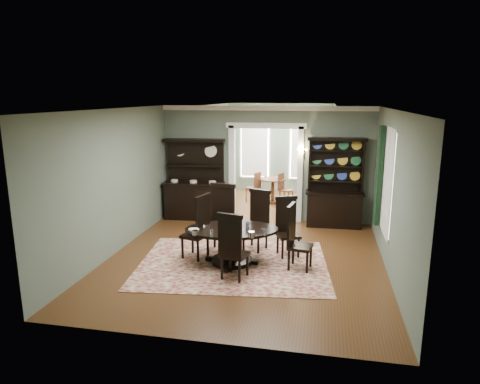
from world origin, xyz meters
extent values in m
cube|color=#5A3117|center=(0.00, 0.00, -0.01)|extent=(5.50, 6.00, 0.01)
cube|color=white|center=(0.00, 0.00, 3.00)|extent=(5.50, 6.00, 0.01)
cube|color=slate|center=(-2.75, 0.00, 1.50)|extent=(0.01, 6.00, 3.00)
cube|color=slate|center=(2.75, 0.00, 1.50)|extent=(0.01, 6.00, 3.00)
cube|color=slate|center=(0.00, -3.00, 1.50)|extent=(5.50, 0.01, 3.00)
cube|color=slate|center=(-1.83, 3.00, 1.50)|extent=(1.85, 0.01, 3.00)
cube|color=slate|center=(1.83, 3.00, 1.50)|extent=(1.85, 0.01, 3.00)
cube|color=slate|center=(0.00, 3.00, 2.75)|extent=(1.80, 0.01, 0.50)
cube|color=white|center=(0.00, 2.95, 2.94)|extent=(5.50, 0.10, 0.12)
cube|color=#5A3117|center=(0.00, 4.75, -0.01)|extent=(3.50, 3.50, 0.01)
cube|color=white|center=(0.00, 4.75, 3.00)|extent=(3.50, 3.50, 0.01)
cube|color=slate|center=(-1.75, 4.75, 1.50)|extent=(0.01, 3.50, 3.00)
cube|color=slate|center=(1.75, 4.75, 1.50)|extent=(0.01, 3.50, 3.00)
cube|color=slate|center=(0.00, 6.50, 1.50)|extent=(3.50, 0.01, 3.00)
cube|color=white|center=(-0.85, 6.45, 1.55)|extent=(1.05, 0.06, 2.20)
cube|color=white|center=(0.85, 6.45, 1.55)|extent=(1.05, 0.06, 2.20)
cube|color=white|center=(-0.90, 3.00, 1.25)|extent=(0.14, 0.25, 2.50)
cube|color=white|center=(0.90, 3.00, 1.25)|extent=(0.14, 0.25, 2.50)
cube|color=white|center=(0.00, 3.00, 2.50)|extent=(2.08, 0.25, 0.14)
cube|color=white|center=(2.74, 0.60, 1.60)|extent=(0.02, 1.10, 2.00)
cube|color=white|center=(2.73, 0.60, 1.60)|extent=(0.01, 1.22, 2.12)
cube|color=#153119|center=(2.65, 1.28, 1.60)|extent=(0.10, 0.35, 2.10)
cube|color=gold|center=(0.95, 2.92, 1.85)|extent=(0.08, 0.05, 0.18)
sphere|color=#FFD88C|center=(0.85, 2.77, 1.93)|extent=(0.07, 0.07, 0.07)
sphere|color=#FFD88C|center=(1.05, 2.77, 1.93)|extent=(0.07, 0.07, 0.07)
cube|color=maroon|center=(-0.19, -0.24, 0.01)|extent=(3.97, 3.20, 0.01)
ellipsoid|color=black|center=(-0.22, -0.19, 0.70)|extent=(2.03, 1.52, 0.05)
cylinder|color=black|center=(-0.22, -0.19, 0.66)|extent=(2.01, 2.01, 0.03)
cylinder|color=black|center=(-0.22, -0.19, 0.36)|extent=(0.23, 0.23, 0.63)
cylinder|color=black|center=(-0.22, -0.19, 0.05)|extent=(0.81, 0.81, 0.10)
cylinder|color=white|center=(-0.20, -0.27, 0.75)|extent=(0.31, 0.31, 0.06)
cube|color=black|center=(-0.60, 0.37, 0.51)|extent=(0.56, 0.54, 0.07)
cube|color=black|center=(-0.58, 0.59, 0.95)|extent=(0.51, 0.11, 0.87)
cube|color=black|center=(-0.58, 0.59, 1.40)|extent=(0.56, 0.14, 0.09)
cylinder|color=black|center=(-0.82, 0.20, 0.26)|extent=(0.06, 0.06, 0.51)
cylinder|color=black|center=(-0.43, 0.15, 0.26)|extent=(0.06, 0.06, 0.51)
cylinder|color=black|center=(-0.78, 0.59, 0.26)|extent=(0.06, 0.06, 0.51)
cylinder|color=black|center=(-0.38, 0.55, 0.26)|extent=(0.06, 0.06, 0.51)
cube|color=black|center=(0.11, 0.63, 0.46)|extent=(0.58, 0.57, 0.06)
cube|color=black|center=(0.18, 0.82, 0.86)|extent=(0.45, 0.21, 0.78)
cube|color=black|center=(0.18, 0.82, 1.26)|extent=(0.49, 0.24, 0.08)
cylinder|color=black|center=(-0.12, 0.53, 0.23)|extent=(0.05, 0.05, 0.46)
cylinder|color=black|center=(0.22, 0.40, 0.23)|extent=(0.05, 0.05, 0.46)
cylinder|color=black|center=(0.00, 0.87, 0.23)|extent=(0.05, 0.05, 0.46)
cylinder|color=black|center=(0.34, 0.74, 0.23)|extent=(0.05, 0.05, 0.46)
cube|color=black|center=(0.84, 0.42, 0.44)|extent=(0.56, 0.55, 0.06)
cube|color=black|center=(0.76, 0.60, 0.82)|extent=(0.42, 0.21, 0.74)
cube|color=black|center=(0.76, 0.60, 1.20)|extent=(0.46, 0.25, 0.08)
cylinder|color=black|center=(0.74, 0.20, 0.22)|extent=(0.05, 0.05, 0.44)
cylinder|color=black|center=(1.06, 0.33, 0.22)|extent=(0.05, 0.05, 0.44)
cylinder|color=black|center=(0.61, 0.51, 0.22)|extent=(0.05, 0.05, 0.44)
cylinder|color=black|center=(0.93, 0.65, 0.22)|extent=(0.05, 0.05, 0.44)
cube|color=black|center=(-1.02, -0.05, 0.47)|extent=(0.57, 0.58, 0.06)
cube|color=black|center=(-0.83, -0.10, 0.89)|extent=(0.18, 0.47, 0.80)
cube|color=black|center=(-0.83, -0.10, 1.30)|extent=(0.21, 0.52, 0.08)
cylinder|color=black|center=(-1.15, 0.18, 0.24)|extent=(0.05, 0.05, 0.47)
cylinder|color=black|center=(-1.25, -0.17, 0.24)|extent=(0.05, 0.05, 0.47)
cylinder|color=black|center=(-0.79, 0.08, 0.24)|extent=(0.05, 0.05, 0.47)
cylinder|color=black|center=(-0.90, -0.28, 0.24)|extent=(0.05, 0.05, 0.47)
cube|color=black|center=(1.12, -0.23, 0.45)|extent=(0.49, 0.51, 0.06)
cube|color=black|center=(0.93, -0.20, 0.84)|extent=(0.12, 0.45, 0.76)
cube|color=black|center=(0.93, -0.20, 1.22)|extent=(0.14, 0.49, 0.08)
cylinder|color=black|center=(1.26, -0.43, 0.22)|extent=(0.05, 0.05, 0.45)
cylinder|color=black|center=(1.32, -0.08, 0.22)|extent=(0.05, 0.05, 0.45)
cylinder|color=black|center=(0.92, -0.37, 0.22)|extent=(0.05, 0.05, 0.45)
cylinder|color=black|center=(0.97, -0.03, 0.22)|extent=(0.05, 0.05, 0.45)
cube|color=black|center=(-0.02, -0.88, 0.45)|extent=(0.53, 0.52, 0.06)
cube|color=black|center=(-0.06, -1.07, 0.84)|extent=(0.45, 0.15, 0.76)
cube|color=black|center=(-0.06, -1.07, 1.22)|extent=(0.49, 0.18, 0.08)
cylinder|color=black|center=(0.19, -0.75, 0.22)|extent=(0.05, 0.05, 0.45)
cylinder|color=black|center=(-0.15, -0.67, 0.22)|extent=(0.05, 0.05, 0.45)
cylinder|color=black|center=(0.11, -1.09, 0.22)|extent=(0.05, 0.05, 0.45)
cylinder|color=black|center=(-0.23, -1.01, 0.22)|extent=(0.05, 0.05, 0.45)
cube|color=black|center=(-1.89, 2.71, 0.48)|extent=(1.56, 0.63, 0.96)
cube|color=black|center=(-1.89, 2.71, 0.98)|extent=(1.66, 0.69, 0.05)
cube|color=black|center=(-1.89, 2.92, 1.55)|extent=(1.53, 0.18, 1.13)
cube|color=black|center=(-1.89, 2.83, 1.44)|extent=(1.50, 0.37, 0.04)
cube|color=black|center=(-1.89, 2.81, 2.11)|extent=(1.65, 0.45, 0.08)
cube|color=black|center=(1.79, 2.71, 0.43)|extent=(1.35, 0.52, 0.86)
cube|color=black|center=(1.79, 2.71, 0.87)|extent=(1.45, 0.57, 0.04)
cube|color=black|center=(1.79, 2.90, 1.53)|extent=(1.34, 0.09, 1.30)
cube|color=black|center=(1.14, 2.81, 1.53)|extent=(0.05, 0.25, 1.34)
cube|color=black|center=(2.44, 2.81, 1.53)|extent=(0.05, 0.25, 1.34)
cube|color=black|center=(1.79, 2.79, 2.21)|extent=(1.45, 0.35, 0.08)
cube|color=black|center=(1.79, 2.81, 1.15)|extent=(1.35, 0.29, 0.03)
cube|color=black|center=(1.79, 2.81, 1.53)|extent=(1.35, 0.29, 0.03)
cube|color=black|center=(1.79, 2.81, 1.92)|extent=(1.35, 0.29, 0.03)
cylinder|color=brown|center=(-0.02, 4.84, 0.74)|extent=(0.82, 0.82, 0.04)
cylinder|color=brown|center=(-0.02, 4.84, 0.38)|extent=(0.10, 0.10, 0.72)
cylinder|color=brown|center=(-0.02, 4.84, 0.03)|extent=(0.45, 0.45, 0.06)
cylinder|color=brown|center=(-0.64, 4.79, 0.45)|extent=(0.40, 0.40, 0.04)
cube|color=brown|center=(-0.48, 4.71, 0.71)|extent=(0.18, 0.34, 0.50)
cylinder|color=brown|center=(-0.72, 4.97, 0.23)|extent=(0.04, 0.04, 0.45)
cylinder|color=brown|center=(-0.83, 4.72, 0.23)|extent=(0.04, 0.04, 0.45)
cylinder|color=brown|center=(-0.46, 4.86, 0.23)|extent=(0.04, 0.04, 0.45)
cylinder|color=brown|center=(-0.57, 4.60, 0.23)|extent=(0.04, 0.04, 0.45)
cylinder|color=brown|center=(0.42, 4.63, 0.46)|extent=(0.41, 0.41, 0.04)
cube|color=brown|center=(0.25, 4.69, 0.71)|extent=(0.16, 0.35, 0.51)
cylinder|color=brown|center=(0.50, 4.44, 0.23)|extent=(0.04, 0.04, 0.46)
cylinder|color=brown|center=(0.60, 4.71, 0.23)|extent=(0.04, 0.04, 0.46)
cylinder|color=brown|center=(0.23, 4.54, 0.23)|extent=(0.04, 0.04, 0.46)
cylinder|color=brown|center=(0.34, 4.81, 0.23)|extent=(0.04, 0.04, 0.46)
camera|label=1|loc=(1.48, -8.00, 3.26)|focal=32.00mm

